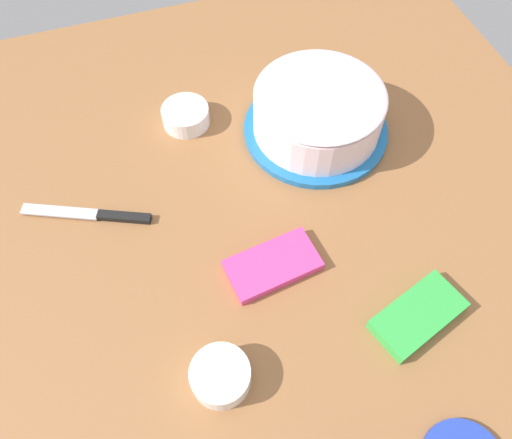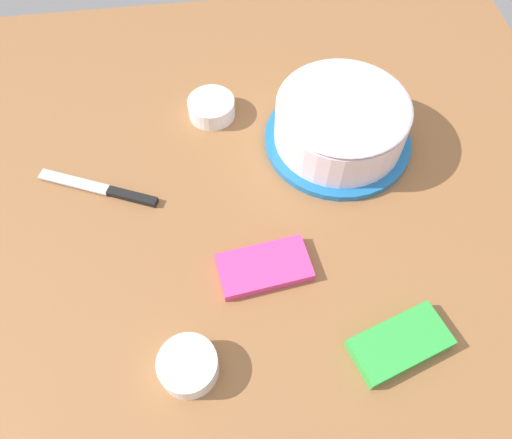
# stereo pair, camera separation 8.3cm
# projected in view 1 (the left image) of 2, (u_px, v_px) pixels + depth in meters

# --- Properties ---
(ground_plane) EXTENTS (1.54, 1.54, 0.00)m
(ground_plane) POSITION_uv_depth(u_px,v_px,m) (217.00, 295.00, 0.80)
(ground_plane) COLOR #936038
(frosted_cake) EXTENTS (0.29, 0.29, 0.11)m
(frosted_cake) POSITION_uv_depth(u_px,v_px,m) (318.00, 113.00, 0.94)
(frosted_cake) COLOR #1E6BB2
(frosted_cake) RESTS_ON ground_plane
(spreading_knife) EXTENTS (0.22, 0.11, 0.01)m
(spreading_knife) POSITION_uv_depth(u_px,v_px,m) (98.00, 215.00, 0.87)
(spreading_knife) COLOR silver
(spreading_knife) RESTS_ON ground_plane
(sprinkle_bowl_pink) EXTENTS (0.09, 0.09, 0.04)m
(sprinkle_bowl_pink) POSITION_uv_depth(u_px,v_px,m) (186.00, 115.00, 0.98)
(sprinkle_bowl_pink) COLOR white
(sprinkle_bowl_pink) RESTS_ON ground_plane
(sprinkle_bowl_blue) EXTENTS (0.09, 0.09, 0.04)m
(sprinkle_bowl_blue) POSITION_uv_depth(u_px,v_px,m) (220.00, 376.00, 0.71)
(sprinkle_bowl_blue) COLOR white
(sprinkle_bowl_blue) RESTS_ON ground_plane
(candy_box_lower) EXTENTS (0.17, 0.12, 0.02)m
(candy_box_lower) POSITION_uv_depth(u_px,v_px,m) (418.00, 315.00, 0.77)
(candy_box_lower) COLOR green
(candy_box_lower) RESTS_ON ground_plane
(candy_box_upper) EXTENTS (0.16, 0.10, 0.02)m
(candy_box_upper) POSITION_uv_depth(u_px,v_px,m) (273.00, 265.00, 0.82)
(candy_box_upper) COLOR #E53D8E
(candy_box_upper) RESTS_ON ground_plane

